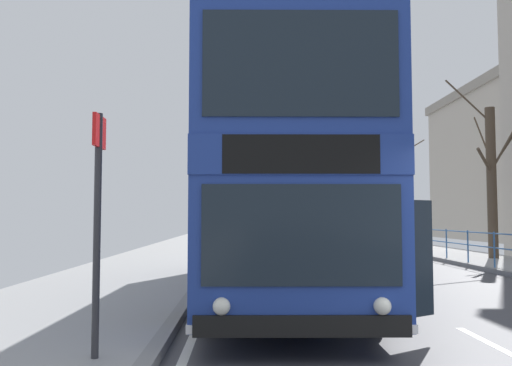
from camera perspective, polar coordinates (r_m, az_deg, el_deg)
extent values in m
cube|color=silver|center=(8.10, 23.24, -15.14)|extent=(0.12, 2.00, 0.00)
cube|color=silver|center=(12.57, 13.87, -11.11)|extent=(0.12, 2.00, 0.00)
cube|color=silver|center=(17.21, 9.58, -9.12)|extent=(0.12, 2.00, 0.00)
cube|color=silver|center=(21.93, 7.15, -7.95)|extent=(0.12, 2.00, 0.00)
cube|color=silver|center=(26.67, 5.58, -7.19)|extent=(0.12, 2.00, 0.00)
cube|color=silver|center=(31.43, 4.49, -6.66)|extent=(0.12, 2.00, 0.00)
cube|color=silver|center=(36.20, 3.69, -6.27)|extent=(0.12, 2.00, 0.00)
cube|color=silver|center=(40.98, 3.08, -5.96)|extent=(0.12, 2.00, 0.00)
cube|color=silver|center=(45.76, 2.60, -5.72)|extent=(0.12, 2.00, 0.00)
cube|color=silver|center=(50.55, 2.21, -5.53)|extent=(0.12, 2.00, 0.00)
cube|color=silver|center=(55.34, 1.88, -5.37)|extent=(0.12, 2.00, 0.00)
cube|color=navy|center=(11.66, 2.34, -5.66)|extent=(2.78, 10.99, 1.79)
cube|color=navy|center=(11.67, 2.33, -0.11)|extent=(2.79, 11.05, 0.47)
cube|color=navy|center=(11.79, 2.31, 5.01)|extent=(2.78, 10.99, 1.64)
cube|color=navy|center=(11.94, 2.30, 9.09)|extent=(2.69, 10.66, 0.08)
cube|color=#19232D|center=(6.18, 4.79, -5.44)|extent=(2.26, 0.07, 1.15)
cube|color=black|center=(6.21, 4.75, 3.03)|extent=(1.80, 0.06, 0.45)
cube|color=#19232D|center=(6.43, 4.69, 12.40)|extent=(2.26, 0.07, 1.24)
cube|color=black|center=(6.29, 4.84, -14.70)|extent=(2.44, 0.13, 0.24)
cube|color=silver|center=(11.72, 2.35, -9.76)|extent=(2.80, 11.05, 0.10)
cube|color=#19232D|center=(12.06, 8.45, -4.37)|extent=(0.19, 8.54, 0.93)
cube|color=#19232D|center=(11.93, 8.57, 5.34)|extent=(0.21, 9.85, 0.98)
cube|color=#19232D|center=(11.93, -3.97, -4.40)|extent=(0.19, 8.54, 0.93)
cube|color=#19232D|center=(11.81, -4.01, 5.40)|extent=(0.21, 9.85, 0.98)
sphere|color=white|center=(6.38, 13.09, -12.44)|extent=(0.20, 0.20, 0.20)
sphere|color=white|center=(6.22, -3.64, -12.76)|extent=(0.20, 0.20, 0.20)
cube|color=#19232D|center=(7.54, 16.07, -7.58)|extent=(0.69, 0.48, 1.54)
cube|color=black|center=(7.74, 13.00, -7.52)|extent=(0.12, 0.90, 1.54)
cylinder|color=black|center=(8.63, 11.79, -11.14)|extent=(0.32, 1.05, 1.04)
cylinder|color=black|center=(8.47, -5.08, -11.35)|extent=(0.32, 1.05, 1.04)
cylinder|color=black|center=(15.36, 6.35, -7.88)|extent=(0.32, 1.05, 1.04)
cylinder|color=black|center=(15.27, -2.98, -7.92)|extent=(0.32, 1.05, 1.04)
cylinder|color=#386BA8|center=(18.26, 23.68, -6.40)|extent=(0.05, 0.05, 1.09)
cylinder|color=#386BA8|center=(20.03, 21.30, -6.19)|extent=(0.05, 0.05, 1.09)
cylinder|color=#386BA8|center=(21.84, 19.31, -6.00)|extent=(0.05, 0.05, 1.09)
cylinder|color=#386BA8|center=(23.66, 17.63, -5.84)|extent=(0.05, 0.05, 1.09)
cylinder|color=#386BA8|center=(25.51, 16.19, -5.70)|extent=(0.05, 0.05, 1.09)
cylinder|color=#2D2D33|center=(6.24, -16.31, -5.15)|extent=(0.08, 0.08, 2.67)
cube|color=red|center=(6.33, -16.08, 5.20)|extent=(0.04, 0.44, 0.36)
cylinder|color=#4C3D2D|center=(22.48, 23.44, 0.08)|extent=(0.37, 0.37, 5.73)
cylinder|color=#4C3D2D|center=(22.73, 21.26, 8.02)|extent=(1.61, 0.42, 1.73)
cylinder|color=#4C3D2D|center=(22.58, 24.68, 3.65)|extent=(1.03, 0.62, 1.96)
cylinder|color=#4C3D2D|center=(22.00, 22.82, 2.14)|extent=(0.98, 0.94, 0.92)
cylinder|color=#4C3D2D|center=(22.61, 24.40, 3.02)|extent=(0.86, 0.40, 1.32)
cylinder|color=#4C3D2D|center=(23.27, 22.61, 4.34)|extent=(0.07, 1.41, 1.95)
cylinder|color=#4C3D2D|center=(35.38, 14.26, -1.15)|extent=(0.40, 0.40, 5.99)
cylinder|color=#4C3D2D|center=(35.12, 13.81, 1.68)|extent=(0.82, 0.74, 1.48)
cylinder|color=#4C3D2D|center=(36.03, 14.14, 2.47)|extent=(0.30, 1.02, 0.95)
cylinder|color=#4C3D2D|center=(35.19, 14.78, 2.87)|extent=(0.55, 0.99, 0.75)
cylinder|color=#4C3D2D|center=(36.08, 13.54, 0.98)|extent=(0.59, 1.48, 1.08)
cylinder|color=#4C3D2D|center=(35.13, 14.37, 2.90)|extent=(0.13, 0.99, 0.97)
cylinder|color=#4C3D2D|center=(36.01, 14.55, 1.01)|extent=(0.80, 1.04, 1.05)
cylinder|color=#4C3D2D|center=(35.52, 15.70, 3.42)|extent=(1.80, 0.79, 1.17)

